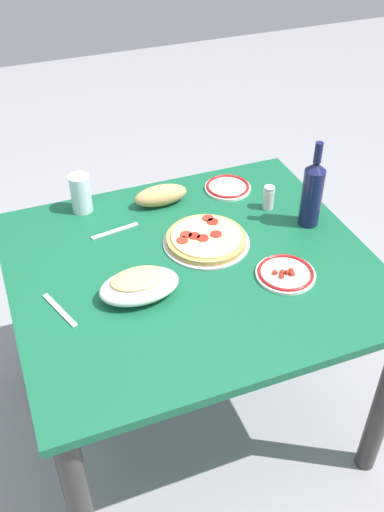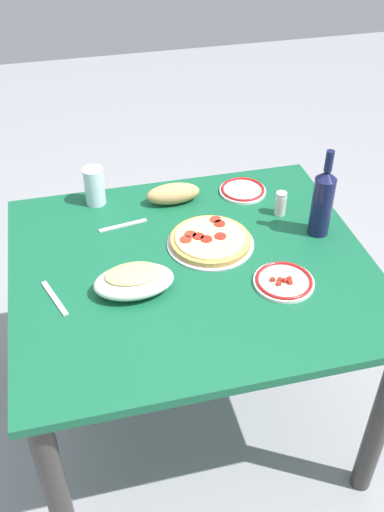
{
  "view_description": "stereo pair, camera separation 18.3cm",
  "coord_description": "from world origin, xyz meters",
  "px_view_note": "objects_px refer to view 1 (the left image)",
  "views": [
    {
      "loc": [
        -0.51,
        -1.33,
        1.94
      ],
      "look_at": [
        0.0,
        0.0,
        0.79
      ],
      "focal_mm": 41.01,
      "sensor_mm": 36.0,
      "label": 1
    },
    {
      "loc": [
        -0.34,
        -1.38,
        1.94
      ],
      "look_at": [
        0.0,
        0.0,
        0.79
      ],
      "focal_mm": 41.01,
      "sensor_mm": 36.0,
      "label": 2
    }
  ],
  "objects_px": {
    "side_plate_near": "(228,187)",
    "baked_pasta_dish": "(139,285)",
    "dining_table": "(192,293)",
    "spice_shaker": "(269,198)",
    "side_plate_far": "(286,273)",
    "wine_bottle": "(312,192)",
    "water_glass": "(81,193)",
    "bread_loaf": "(161,195)",
    "pepperoni_pizza": "(206,239)"
  },
  "relations": [
    {
      "from": "water_glass",
      "to": "bread_loaf",
      "type": "relative_size",
      "value": 0.71
    },
    {
      "from": "dining_table",
      "to": "bread_loaf",
      "type": "xyz_separation_m",
      "value": [
        0.02,
        0.35,
        0.16
      ]
    },
    {
      "from": "pepperoni_pizza",
      "to": "side_plate_near",
      "type": "bearing_deg",
      "value": 54.09
    },
    {
      "from": "wine_bottle",
      "to": "side_plate_far",
      "type": "height_order",
      "value": "wine_bottle"
    },
    {
      "from": "baked_pasta_dish",
      "to": "water_glass",
      "type": "bearing_deg",
      "value": 96.51
    },
    {
      "from": "pepperoni_pizza",
      "to": "spice_shaker",
      "type": "xyz_separation_m",
      "value": [
        0.28,
        0.11,
        0.03
      ]
    },
    {
      "from": "water_glass",
      "to": "side_plate_far",
      "type": "height_order",
      "value": "water_glass"
    },
    {
      "from": "dining_table",
      "to": "spice_shaker",
      "type": "distance_m",
      "value": 0.45
    },
    {
      "from": "water_glass",
      "to": "bread_loaf",
      "type": "height_order",
      "value": "water_glass"
    },
    {
      "from": "wine_bottle",
      "to": "water_glass",
      "type": "bearing_deg",
      "value": 153.07
    },
    {
      "from": "wine_bottle",
      "to": "spice_shaker",
      "type": "distance_m",
      "value": 0.18
    },
    {
      "from": "wine_bottle",
      "to": "bread_loaf",
      "type": "bearing_deg",
      "value": 145.93
    },
    {
      "from": "pepperoni_pizza",
      "to": "water_glass",
      "type": "relative_size",
      "value": 2.08
    },
    {
      "from": "baked_pasta_dish",
      "to": "spice_shaker",
      "type": "distance_m",
      "value": 0.63
    },
    {
      "from": "baked_pasta_dish",
      "to": "water_glass",
      "type": "relative_size",
      "value": 1.73
    },
    {
      "from": "dining_table",
      "to": "water_glass",
      "type": "bearing_deg",
      "value": 121.23
    },
    {
      "from": "baked_pasta_dish",
      "to": "side_plate_far",
      "type": "height_order",
      "value": "baked_pasta_dish"
    },
    {
      "from": "side_plate_near",
      "to": "baked_pasta_dish",
      "type": "bearing_deg",
      "value": -137.41
    },
    {
      "from": "wine_bottle",
      "to": "side_plate_near",
      "type": "relative_size",
      "value": 1.79
    },
    {
      "from": "dining_table",
      "to": "side_plate_far",
      "type": "distance_m",
      "value": 0.32
    },
    {
      "from": "side_plate_near",
      "to": "wine_bottle",
      "type": "bearing_deg",
      "value": -60.34
    },
    {
      "from": "dining_table",
      "to": "water_glass",
      "type": "distance_m",
      "value": 0.53
    },
    {
      "from": "dining_table",
      "to": "baked_pasta_dish",
      "type": "relative_size",
      "value": 4.73
    },
    {
      "from": "dining_table",
      "to": "side_plate_near",
      "type": "bearing_deg",
      "value": 51.84
    },
    {
      "from": "water_glass",
      "to": "spice_shaker",
      "type": "xyz_separation_m",
      "value": [
        0.62,
        -0.23,
        -0.03
      ]
    },
    {
      "from": "water_glass",
      "to": "dining_table",
      "type": "bearing_deg",
      "value": -58.77
    },
    {
      "from": "pepperoni_pizza",
      "to": "spice_shaker",
      "type": "distance_m",
      "value": 0.31
    },
    {
      "from": "spice_shaker",
      "to": "pepperoni_pizza",
      "type": "bearing_deg",
      "value": -158.6
    },
    {
      "from": "water_glass",
      "to": "spice_shaker",
      "type": "distance_m",
      "value": 0.66
    },
    {
      "from": "side_plate_near",
      "to": "spice_shaker",
      "type": "relative_size",
      "value": 1.98
    },
    {
      "from": "side_plate_far",
      "to": "bread_loaf",
      "type": "xyz_separation_m",
      "value": [
        -0.23,
        0.51,
        0.03
      ]
    },
    {
      "from": "side_plate_far",
      "to": "baked_pasta_dish",
      "type": "bearing_deg",
      "value": 170.08
    },
    {
      "from": "dining_table",
      "to": "wine_bottle",
      "type": "height_order",
      "value": "wine_bottle"
    },
    {
      "from": "dining_table",
      "to": "side_plate_near",
      "type": "xyz_separation_m",
      "value": [
        0.28,
        0.36,
        0.14
      ]
    },
    {
      "from": "water_glass",
      "to": "side_plate_near",
      "type": "distance_m",
      "value": 0.54
    },
    {
      "from": "pepperoni_pizza",
      "to": "water_glass",
      "type": "height_order",
      "value": "water_glass"
    },
    {
      "from": "bread_loaf",
      "to": "spice_shaker",
      "type": "xyz_separation_m",
      "value": [
        0.35,
        -0.16,
        0.01
      ]
    },
    {
      "from": "spice_shaker",
      "to": "side_plate_near",
      "type": "bearing_deg",
      "value": 116.97
    },
    {
      "from": "pepperoni_pizza",
      "to": "side_plate_near",
      "type": "height_order",
      "value": "pepperoni_pizza"
    },
    {
      "from": "side_plate_far",
      "to": "side_plate_near",
      "type": "bearing_deg",
      "value": 86.16
    },
    {
      "from": "dining_table",
      "to": "spice_shaker",
      "type": "height_order",
      "value": "spice_shaker"
    },
    {
      "from": "water_glass",
      "to": "side_plate_near",
      "type": "bearing_deg",
      "value": -6.41
    },
    {
      "from": "side_plate_near",
      "to": "spice_shaker",
      "type": "bearing_deg",
      "value": -63.03
    },
    {
      "from": "baked_pasta_dish",
      "to": "spice_shaker",
      "type": "height_order",
      "value": "spice_shaker"
    },
    {
      "from": "water_glass",
      "to": "side_plate_near",
      "type": "height_order",
      "value": "water_glass"
    },
    {
      "from": "side_plate_far",
      "to": "spice_shaker",
      "type": "xyz_separation_m",
      "value": [
        0.12,
        0.35,
        0.03
      ]
    },
    {
      "from": "spice_shaker",
      "to": "water_glass",
      "type": "bearing_deg",
      "value": 160.07
    },
    {
      "from": "side_plate_near",
      "to": "side_plate_far",
      "type": "relative_size",
      "value": 0.93
    },
    {
      "from": "water_glass",
      "to": "baked_pasta_dish",
      "type": "bearing_deg",
      "value": -83.49
    },
    {
      "from": "pepperoni_pizza",
      "to": "baked_pasta_dish",
      "type": "bearing_deg",
      "value": -149.48
    }
  ]
}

